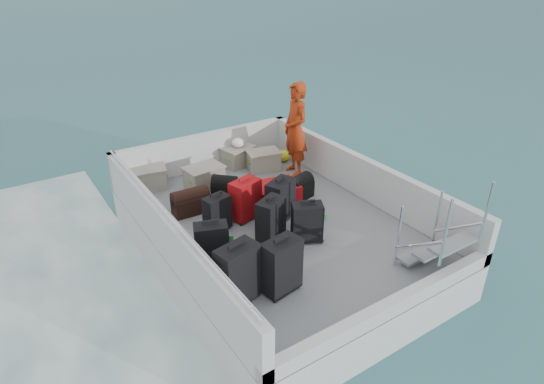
% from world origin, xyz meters
% --- Properties ---
extents(ground, '(160.00, 160.00, 0.00)m').
position_xyz_m(ground, '(0.00, 0.00, 0.00)').
color(ground, '#174651').
rests_on(ground, ground).
extents(ferry_hull, '(3.60, 5.00, 0.60)m').
position_xyz_m(ferry_hull, '(0.00, 0.00, 0.30)').
color(ferry_hull, silver).
rests_on(ferry_hull, ground).
extents(deck, '(3.30, 4.70, 0.02)m').
position_xyz_m(deck, '(0.00, 0.00, 0.61)').
color(deck, gray).
rests_on(deck, ferry_hull).
extents(deck_fittings, '(3.60, 5.00, 0.90)m').
position_xyz_m(deck_fittings, '(0.35, -0.32, 0.99)').
color(deck_fittings, '#B8BDBD').
rests_on(deck_fittings, deck).
extents(suitcase_0, '(0.54, 0.37, 0.76)m').
position_xyz_m(suitcase_0, '(-1.36, -1.26, 1.00)').
color(suitcase_0, black).
rests_on(suitcase_0, deck).
extents(suitcase_1, '(0.49, 0.38, 0.65)m').
position_xyz_m(suitcase_1, '(-1.32, -0.50, 0.94)').
color(suitcase_1, black).
rests_on(suitcase_1, deck).
extents(suitcase_2, '(0.42, 0.30, 0.56)m').
position_xyz_m(suitcase_2, '(-0.84, 0.28, 0.90)').
color(suitcase_2, black).
rests_on(suitcase_2, deck).
extents(suitcase_3, '(0.51, 0.35, 0.72)m').
position_xyz_m(suitcase_3, '(-0.84, -1.40, 0.98)').
color(suitcase_3, black).
rests_on(suitcase_3, deck).
extents(suitcase_4, '(0.51, 0.42, 0.65)m').
position_xyz_m(suitcase_4, '(-0.32, -0.37, 0.94)').
color(suitcase_4, black).
rests_on(suitcase_4, deck).
extents(suitcase_5, '(0.52, 0.40, 0.64)m').
position_xyz_m(suitcase_5, '(-0.31, 0.35, 0.94)').
color(suitcase_5, '#AC0D14').
rests_on(suitcase_5, deck).
extents(suitcase_6, '(0.50, 0.42, 0.60)m').
position_xyz_m(suitcase_6, '(0.09, -0.69, 0.92)').
color(suitcase_6, black).
rests_on(suitcase_6, deck).
extents(suitcase_7, '(0.55, 0.44, 0.66)m').
position_xyz_m(suitcase_7, '(0.11, 0.02, 0.95)').
color(suitcase_7, black).
rests_on(suitcase_7, deck).
extents(suitcase_8, '(0.91, 0.68, 0.33)m').
position_xyz_m(suitcase_8, '(0.33, 0.55, 0.78)').
color(suitcase_8, '#AC0D14').
rests_on(suitcase_8, deck).
extents(duffel_0, '(0.59, 0.33, 0.32)m').
position_xyz_m(duffel_0, '(-0.96, 0.99, 0.78)').
color(duffel_0, black).
rests_on(duffel_0, deck).
extents(duffel_1, '(0.50, 0.50, 0.32)m').
position_xyz_m(duffel_1, '(-0.27, 1.12, 0.78)').
color(duffel_1, black).
rests_on(duffel_1, deck).
extents(duffel_2, '(0.50, 0.41, 0.32)m').
position_xyz_m(duffel_2, '(0.80, 0.44, 0.78)').
color(duffel_2, black).
rests_on(duffel_2, deck).
extents(crate_0, '(0.67, 0.54, 0.35)m').
position_xyz_m(crate_0, '(-1.22, 2.20, 0.80)').
color(crate_0, gray).
rests_on(crate_0, deck).
extents(crate_1, '(0.67, 0.50, 0.37)m').
position_xyz_m(crate_1, '(-0.39, 1.67, 0.81)').
color(crate_1, gray).
rests_on(crate_1, deck).
extents(crate_2, '(0.65, 0.51, 0.35)m').
position_xyz_m(crate_2, '(0.60, 2.20, 0.79)').
color(crate_2, gray).
rests_on(crate_2, deck).
extents(crate_3, '(0.66, 0.52, 0.35)m').
position_xyz_m(crate_3, '(0.90, 1.75, 0.79)').
color(crate_3, gray).
rests_on(crate_3, deck).
extents(yellow_bag, '(0.28, 0.26, 0.22)m').
position_xyz_m(yellow_bag, '(1.45, 1.88, 0.73)').
color(yellow_bag, yellow).
rests_on(yellow_bag, deck).
extents(white_bag, '(0.24, 0.24, 0.18)m').
position_xyz_m(white_bag, '(0.60, 2.20, 1.06)').
color(white_bag, white).
rests_on(white_bag, crate_2).
extents(passenger, '(0.52, 0.70, 1.73)m').
position_xyz_m(passenger, '(1.30, 1.28, 1.49)').
color(passenger, red).
rests_on(passenger, deck).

